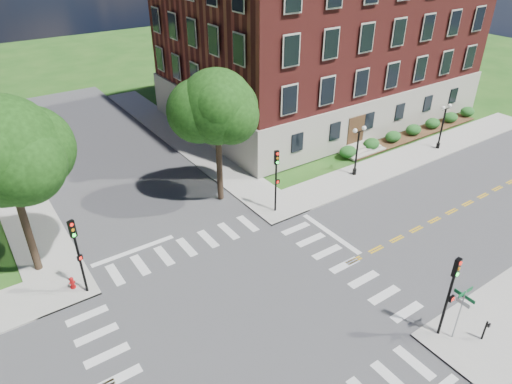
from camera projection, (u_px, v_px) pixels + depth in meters
ground at (248, 314)px, 24.64m from camera, size 160.00×160.00×0.00m
road_ew at (248, 314)px, 24.64m from camera, size 90.00×12.00×0.01m
road_ns at (248, 314)px, 24.64m from camera, size 12.00×90.00×0.01m
sidewalk_ne at (293, 147)px, 43.08m from camera, size 34.00×34.00×0.12m
crosswalk_east at (345, 265)px, 28.17m from camera, size 2.20×10.20×0.02m
stop_bar_east at (331, 234)px, 31.09m from camera, size 0.40×5.50×0.00m
main_building at (321, 34)px, 47.85m from camera, size 30.60×22.40×16.50m
shrub_row at (412, 136)px, 45.56m from camera, size 18.00×2.00×1.30m
tree_c at (3, 151)px, 23.83m from camera, size 6.00×6.00×10.85m
tree_d at (217, 107)px, 31.30m from camera, size 5.28×5.28×9.94m
traffic_signal_se at (451, 288)px, 21.78m from camera, size 0.34×0.38×4.80m
traffic_signal_ne at (276, 173)px, 31.86m from camera, size 0.37×0.44×4.80m
traffic_signal_nw at (77, 248)px, 24.48m from camera, size 0.38×0.45×4.80m
twin_lamp_west at (357, 148)px, 37.06m from camera, size 1.36×0.36×4.23m
twin_lamp_east at (443, 124)px, 41.59m from camera, size 1.36×0.36×4.23m
street_sign_pole at (462, 305)px, 22.02m from camera, size 1.10×1.10×3.10m
push_button_post at (485, 330)px, 22.65m from camera, size 0.14×0.21×1.20m
fire_hydrant at (72, 283)px, 26.09m from camera, size 0.35×0.35×0.75m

